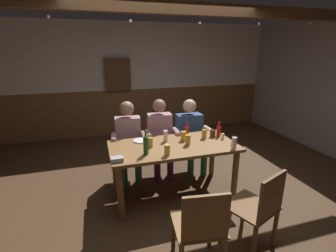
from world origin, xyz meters
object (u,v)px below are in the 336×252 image
at_px(bottle_0, 219,131).
at_px(pint_glass_1, 204,134).
at_px(pint_glass_8, 213,133).
at_px(plate_0, 141,141).
at_px(pint_glass_6, 234,141).
at_px(chair_empty_near_left, 201,228).
at_px(person_2, 191,132).
at_px(pint_glass_4, 183,136).
at_px(pint_glass_0, 166,136).
at_px(dining_table, 173,152).
at_px(bottle_1, 146,145).
at_px(table_candle, 223,136).
at_px(pint_glass_2, 167,150).
at_px(wall_dart_cabinet, 118,74).
at_px(chair_empty_near_right, 258,208).
at_px(pint_glass_7, 188,140).
at_px(pint_glass_5, 234,143).
at_px(pint_glass_3, 150,142).
at_px(condiment_caddy, 117,159).
at_px(person_0, 129,138).
at_px(bottle_2, 187,131).
at_px(person_1, 160,135).

distance_m(bottle_0, pint_glass_1, 0.24).
relative_size(pint_glass_1, pint_glass_8, 1.23).
height_order(plate_0, pint_glass_8, pint_glass_8).
bearing_deg(pint_glass_6, chair_empty_near_left, -131.87).
distance_m(person_2, pint_glass_4, 0.62).
bearing_deg(pint_glass_0, person_2, 39.84).
bearing_deg(bottle_0, dining_table, -169.01).
xyz_separation_m(bottle_1, pint_glass_4, (0.60, 0.31, -0.05)).
distance_m(table_candle, bottle_1, 1.18).
height_order(bottle_0, pint_glass_4, bottle_0).
height_order(pint_glass_0, pint_glass_2, pint_glass_0).
bearing_deg(person_2, pint_glass_8, 104.03).
bearing_deg(wall_dart_cabinet, pint_glass_8, -67.76).
bearing_deg(chair_empty_near_right, bottle_0, 56.93).
bearing_deg(pint_glass_4, pint_glass_0, 170.85).
bearing_deg(pint_glass_7, bottle_1, -167.38).
relative_size(pint_glass_2, pint_glass_5, 0.91).
height_order(chair_empty_near_right, pint_glass_3, chair_empty_near_right).
xyz_separation_m(pint_glass_0, wall_dart_cabinet, (-0.35, 2.57, 0.61)).
distance_m(condiment_caddy, pint_glass_1, 1.34).
xyz_separation_m(dining_table, person_0, (-0.51, 0.63, 0.04)).
bearing_deg(dining_table, pint_glass_8, 12.41).
bearing_deg(pint_glass_5, chair_empty_near_left, -132.80).
height_order(bottle_1, wall_dart_cabinet, wall_dart_cabinet).
relative_size(person_2, bottle_0, 5.49).
xyz_separation_m(person_2, plate_0, (-0.89, -0.37, 0.09)).
distance_m(plate_0, pint_glass_4, 0.59).
distance_m(bottle_0, bottle_2, 0.47).
height_order(person_2, plate_0, person_2).
xyz_separation_m(person_0, pint_glass_5, (1.22, -0.97, 0.15)).
xyz_separation_m(bottle_0, pint_glass_1, (-0.24, -0.02, -0.02)).
height_order(plate_0, pint_glass_2, pint_glass_2).
xyz_separation_m(pint_glass_6, wall_dart_cabinet, (-1.20, 2.96, 0.63)).
relative_size(bottle_2, pint_glass_0, 1.35).
relative_size(chair_empty_near_left, bottle_1, 2.99).
bearing_deg(pint_glass_0, condiment_caddy, -147.27).
bearing_deg(bottle_1, pint_glass_2, -23.49).
distance_m(table_candle, condiment_caddy, 1.54).
height_order(person_1, pint_glass_7, person_1).
bearing_deg(pint_glass_7, pint_glass_8, 22.83).
bearing_deg(person_0, pint_glass_1, 157.70).
bearing_deg(pint_glass_4, pint_glass_3, -168.37).
bearing_deg(pint_glass_3, bottle_2, 23.03).
relative_size(chair_empty_near_left, pint_glass_5, 5.99).
bearing_deg(pint_glass_5, condiment_caddy, 178.24).
distance_m(plate_0, pint_glass_5, 1.25).
relative_size(table_candle, pint_glass_2, 0.60).
distance_m(chair_empty_near_right, bottle_1, 1.40).
bearing_deg(condiment_caddy, chair_empty_near_right, -35.79).
bearing_deg(pint_glass_5, pint_glass_8, 97.28).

